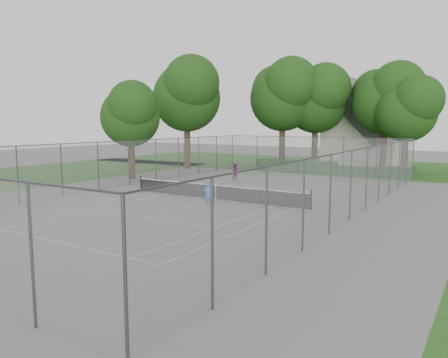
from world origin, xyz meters
The scene contains 18 objects.
ground centered at (0.00, 0.00, 0.00)m, with size 120.00×120.00×0.00m, color slate.
grass_far centered at (0.00, 26.00, 0.00)m, with size 60.00×20.00×0.00m, color #214E16.
grass_left centered at (-22.00, 0.00, 0.00)m, with size 16.00×40.00×0.00m, color #214E16.
court_markings centered at (0.00, 0.00, 0.01)m, with size 11.03×23.83×0.01m.
tennis_net centered at (0.00, 0.00, 0.51)m, with size 12.87×0.10×1.10m.
perimeter_fence centered at (0.00, 0.00, 1.81)m, with size 18.08×34.08×3.52m.
tree_far_left centered at (-4.98, 21.01, 8.07)m, with size 8.16×7.45×11.74m.
tree_far_midleft centered at (-1.95, 22.95, 7.62)m, with size 7.72×7.04×11.09m.
tree_far_midright centered at (5.32, 23.03, 7.42)m, with size 7.51×6.86×10.80m.
tree_far_right centered at (7.69, 20.87, 6.27)m, with size 6.36×5.80×9.14m.
tree_side_back centered at (-12.84, 14.18, 8.03)m, with size 8.13×7.42×11.68m.
tree_side_front centered at (-11.79, 4.70, 5.75)m, with size 5.82×5.32×8.37m.
hedge_left centered at (-4.02, 17.90, 0.56)m, with size 4.47×1.34×1.12m, color #194115.
hedge_mid centered at (0.27, 17.97, 0.56)m, with size 3.56×1.02×1.12m, color #194115.
hedge_right centered at (7.46, 17.81, 0.49)m, with size 3.24×1.19×0.97m, color #194115.
house centered at (1.54, 29.37, 4.15)m, with size 8.29×6.42×10.32m.
girl_player centered at (0.85, -2.09, 0.69)m, with size 0.51×0.33×1.39m, color blue.
woman_player centered at (-3.42, 8.23, 0.76)m, with size 0.74×0.58×1.53m, color #7F2A77.
Camera 1 is at (15.05, -22.97, 4.85)m, focal length 35.00 mm.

